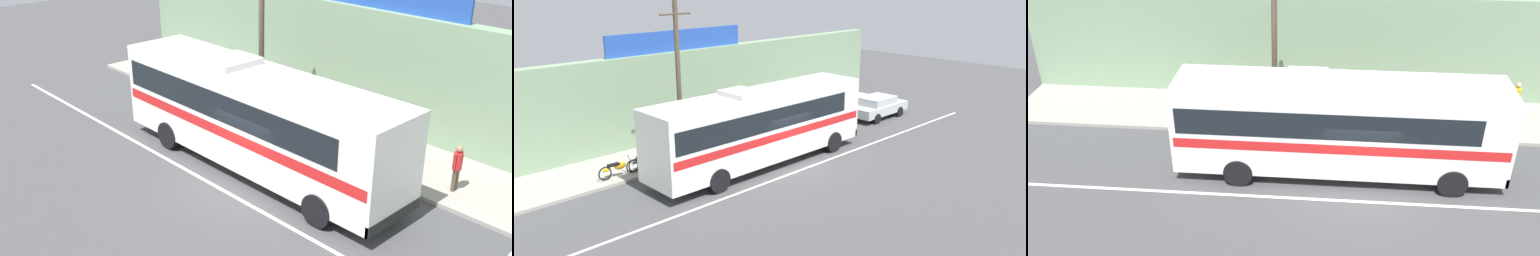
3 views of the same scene
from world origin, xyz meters
TOP-DOWN VIEW (x-y plane):
  - ground_plane at (0.00, 0.00)m, footprint 70.00×70.00m
  - sidewalk_slab at (0.00, 5.20)m, footprint 30.00×3.60m
  - storefront_facade at (0.00, 7.35)m, footprint 30.00×0.70m
  - road_center_stripe at (0.00, -0.80)m, footprint 30.00×0.14m
  - intercity_bus at (-0.85, 1.02)m, footprint 11.64×2.64m
  - utility_pole at (-3.34, 3.78)m, footprint 1.60×0.22m
  - motorcycle_black at (-6.57, 4.02)m, footprint 1.94×0.56m
  - motorcycle_red at (-5.18, 4.03)m, footprint 1.83×0.56m
  - pedestrian_near_shop at (4.95, 4.51)m, footprint 0.30×0.48m

SIDE VIEW (x-z plane):
  - ground_plane at x=0.00m, z-range 0.00..0.00m
  - road_center_stripe at x=0.00m, z-range 0.00..0.01m
  - sidewalk_slab at x=0.00m, z-range 0.00..0.14m
  - motorcycle_black at x=-6.57m, z-range 0.09..1.04m
  - motorcycle_red at x=-5.18m, z-range 0.09..1.04m
  - pedestrian_near_shop at x=4.95m, z-range 0.26..1.82m
  - intercity_bus at x=-0.85m, z-range 0.17..3.96m
  - storefront_facade at x=0.00m, z-range 0.00..4.80m
  - utility_pole at x=-3.34m, z-range 0.27..7.77m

